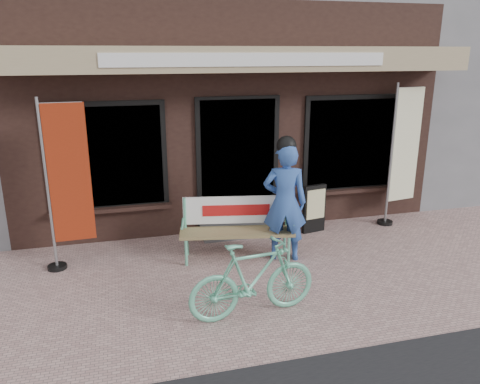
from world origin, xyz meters
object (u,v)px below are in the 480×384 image
object	(u,v)px
bicycle	(253,279)
menu_stand	(314,208)
person	(285,200)
bench	(237,223)
nobori_cream	(403,153)
nobori_red	(66,183)

from	to	relation	value
bicycle	menu_stand	world-z (taller)	bicycle
person	menu_stand	bearing A→B (deg)	62.21
bench	menu_stand	size ratio (longest dim) A/B	2.07
nobori_cream	menu_stand	xyz separation A→B (m)	(-1.58, -0.07, -0.82)
bicycle	nobori_cream	world-z (taller)	nobori_cream
bench	person	distance (m)	0.77
nobori_cream	person	bearing A→B (deg)	-168.55
person	bench	bearing A→B (deg)	176.61
person	menu_stand	world-z (taller)	person
nobori_cream	menu_stand	distance (m)	1.78
bench	nobori_cream	size ratio (longest dim) A/B	0.70
bench	person	size ratio (longest dim) A/B	0.93
bench	menu_stand	xyz separation A→B (m)	(1.46, 0.60, -0.10)
bench	bicycle	size ratio (longest dim) A/B	1.12
bicycle	nobori_cream	distance (m)	4.04
person	nobori_red	bearing A→B (deg)	-172.33
person	nobori_red	xyz separation A→B (m)	(-2.88, 0.46, 0.32)
bicycle	menu_stand	size ratio (longest dim) A/B	1.85
person	nobori_red	distance (m)	2.94
bicycle	menu_stand	xyz separation A→B (m)	(1.67, 2.19, -0.04)
bench	person	bearing A→B (deg)	-9.83
person	menu_stand	xyz separation A→B (m)	(0.82, 0.84, -0.46)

